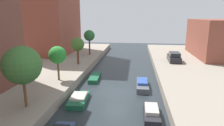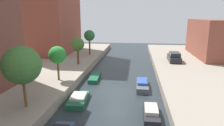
{
  "view_description": "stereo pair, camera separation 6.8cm",
  "coord_description": "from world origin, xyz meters",
  "px_view_note": "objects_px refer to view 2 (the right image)",
  "views": [
    {
      "loc": [
        2.12,
        -21.34,
        8.56
      ],
      "look_at": [
        -1.38,
        6.97,
        1.75
      ],
      "focal_mm": 32.17,
      "sensor_mm": 36.0,
      "label": 1
    },
    {
      "loc": [
        2.19,
        -21.33,
        8.56
      ],
      "look_at": [
        -1.38,
        6.97,
        1.75
      ],
      "focal_mm": 32.17,
      "sensor_mm": 36.0,
      "label": 2
    }
  ],
  "objects_px": {
    "parked_car": "(174,57)",
    "moored_boat_right_3": "(142,85)",
    "moored_boat_left_3": "(95,77)",
    "moored_boat_right_2": "(151,113)",
    "low_block_right": "(223,38)",
    "street_tree_3": "(78,45)",
    "street_tree_4": "(89,36)",
    "moored_boat_left_2": "(79,99)",
    "street_tree_1": "(22,65)",
    "apartment_tower_far": "(47,4)",
    "street_tree_2": "(57,55)"
  },
  "relations": [
    {
      "from": "street_tree_4",
      "to": "low_block_right",
      "type": "bearing_deg",
      "value": 3.06
    },
    {
      "from": "street_tree_2",
      "to": "street_tree_1",
      "type": "bearing_deg",
      "value": -90.0
    },
    {
      "from": "street_tree_3",
      "to": "moored_boat_right_2",
      "type": "xyz_separation_m",
      "value": [
        10.56,
        -14.19,
        -3.69
      ]
    },
    {
      "from": "parked_car",
      "to": "low_block_right",
      "type": "bearing_deg",
      "value": 29.27
    },
    {
      "from": "street_tree_1",
      "to": "street_tree_3",
      "type": "bearing_deg",
      "value": 90.0
    },
    {
      "from": "moored_boat_left_2",
      "to": "street_tree_2",
      "type": "bearing_deg",
      "value": 133.35
    },
    {
      "from": "low_block_right",
      "to": "moored_boat_left_3",
      "type": "bearing_deg",
      "value": -147.53
    },
    {
      "from": "moored_boat_left_3",
      "to": "moored_boat_right_2",
      "type": "xyz_separation_m",
      "value": [
        6.97,
        -9.84,
        0.16
      ]
    },
    {
      "from": "street_tree_4",
      "to": "moored_boat_right_3",
      "type": "distance_m",
      "value": 18.4
    },
    {
      "from": "low_block_right",
      "to": "parked_car",
      "type": "xyz_separation_m",
      "value": [
        -9.57,
        -5.36,
        -2.75
      ]
    },
    {
      "from": "apartment_tower_far",
      "to": "street_tree_3",
      "type": "relative_size",
      "value": 4.65
    },
    {
      "from": "low_block_right",
      "to": "apartment_tower_far",
      "type": "bearing_deg",
      "value": 179.49
    },
    {
      "from": "street_tree_3",
      "to": "moored_boat_left_3",
      "type": "distance_m",
      "value": 6.83
    },
    {
      "from": "street_tree_3",
      "to": "parked_car",
      "type": "height_order",
      "value": "street_tree_3"
    },
    {
      "from": "low_block_right",
      "to": "street_tree_1",
      "type": "height_order",
      "value": "low_block_right"
    },
    {
      "from": "street_tree_3",
      "to": "low_block_right",
      "type": "bearing_deg",
      "value": 20.37
    },
    {
      "from": "street_tree_4",
      "to": "moored_boat_right_2",
      "type": "height_order",
      "value": "street_tree_4"
    },
    {
      "from": "street_tree_4",
      "to": "moored_boat_left_2",
      "type": "height_order",
      "value": "street_tree_4"
    },
    {
      "from": "street_tree_1",
      "to": "moored_boat_right_3",
      "type": "xyz_separation_m",
      "value": [
        9.96,
        8.51,
        -4.22
      ]
    },
    {
      "from": "street_tree_1",
      "to": "moored_boat_right_2",
      "type": "bearing_deg",
      "value": 6.7
    },
    {
      "from": "low_block_right",
      "to": "moored_boat_right_2",
      "type": "height_order",
      "value": "low_block_right"
    },
    {
      "from": "street_tree_3",
      "to": "street_tree_2",
      "type": "bearing_deg",
      "value": -90.0
    },
    {
      "from": "apartment_tower_far",
      "to": "moored_boat_right_2",
      "type": "distance_m",
      "value": 32.47
    },
    {
      "from": "apartment_tower_far",
      "to": "parked_car",
      "type": "relative_size",
      "value": 4.3
    },
    {
      "from": "street_tree_2",
      "to": "low_block_right",
      "type": "bearing_deg",
      "value": 34.85
    },
    {
      "from": "moored_boat_left_3",
      "to": "moored_boat_right_2",
      "type": "distance_m",
      "value": 12.06
    },
    {
      "from": "moored_boat_left_2",
      "to": "moored_boat_right_2",
      "type": "height_order",
      "value": "moored_boat_right_2"
    },
    {
      "from": "moored_boat_right_3",
      "to": "moored_boat_right_2",
      "type": "bearing_deg",
      "value": -85.3
    },
    {
      "from": "low_block_right",
      "to": "street_tree_2",
      "type": "height_order",
      "value": "low_block_right"
    },
    {
      "from": "low_block_right",
      "to": "street_tree_1",
      "type": "xyz_separation_m",
      "value": [
        -25.02,
        -24.71,
        0.22
      ]
    },
    {
      "from": "street_tree_1",
      "to": "street_tree_2",
      "type": "height_order",
      "value": "street_tree_1"
    },
    {
      "from": "moored_boat_right_2",
      "to": "moored_boat_right_3",
      "type": "relative_size",
      "value": 0.84
    },
    {
      "from": "street_tree_3",
      "to": "moored_boat_left_2",
      "type": "bearing_deg",
      "value": -73.57
    },
    {
      "from": "low_block_right",
      "to": "moored_boat_right_2",
      "type": "relative_size",
      "value": 3.74
    },
    {
      "from": "moored_boat_left_3",
      "to": "street_tree_2",
      "type": "bearing_deg",
      "value": -133.49
    },
    {
      "from": "street_tree_4",
      "to": "moored_boat_left_3",
      "type": "height_order",
      "value": "street_tree_4"
    },
    {
      "from": "moored_boat_left_3",
      "to": "moored_boat_right_2",
      "type": "bearing_deg",
      "value": -54.67
    },
    {
      "from": "street_tree_3",
      "to": "street_tree_4",
      "type": "distance_m",
      "value": 7.97
    },
    {
      "from": "moored_boat_right_3",
      "to": "moored_boat_left_2",
      "type": "bearing_deg",
      "value": -142.84
    },
    {
      "from": "moored_boat_right_2",
      "to": "parked_car",
      "type": "bearing_deg",
      "value": 74.88
    },
    {
      "from": "apartment_tower_far",
      "to": "low_block_right",
      "type": "distance_m",
      "value": 34.59
    },
    {
      "from": "low_block_right",
      "to": "street_tree_3",
      "type": "xyz_separation_m",
      "value": [
        -25.02,
        -9.29,
        -0.29
      ]
    },
    {
      "from": "street_tree_3",
      "to": "moored_boat_right_2",
      "type": "distance_m",
      "value": 18.06
    },
    {
      "from": "street_tree_4",
      "to": "apartment_tower_far",
      "type": "bearing_deg",
      "value": 169.65
    },
    {
      "from": "street_tree_2",
      "to": "street_tree_4",
      "type": "relative_size",
      "value": 0.85
    },
    {
      "from": "street_tree_2",
      "to": "parked_car",
      "type": "xyz_separation_m",
      "value": [
        15.45,
        12.06,
        -2.37
      ]
    },
    {
      "from": "parked_car",
      "to": "moored_boat_right_3",
      "type": "bearing_deg",
      "value": -116.85
    },
    {
      "from": "apartment_tower_far",
      "to": "moored_boat_right_3",
      "type": "xyz_separation_m",
      "value": [
        18.94,
        -16.51,
        -10.37
      ]
    },
    {
      "from": "street_tree_3",
      "to": "moored_boat_right_3",
      "type": "distance_m",
      "value": 12.68
    },
    {
      "from": "moored_boat_left_3",
      "to": "low_block_right",
      "type": "bearing_deg",
      "value": 32.47
    }
  ]
}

